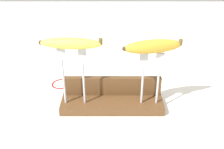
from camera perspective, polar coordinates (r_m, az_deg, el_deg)
name	(u,v)px	position (r m, az deg, el deg)	size (l,w,h in m)	color
ground_plane	(112,107)	(0.95, 0.00, -6.88)	(3.00, 3.00, 0.00)	white
wooden_board	(112,104)	(0.94, 0.00, -6.16)	(0.34, 0.10, 0.03)	brown
board_backstop	(112,86)	(0.95, 0.00, -2.36)	(0.34, 0.02, 0.07)	brown
fork_stand_left	(73,72)	(0.87, -8.14, 0.53)	(0.09, 0.01, 0.20)	#B2B2B7
fork_stand_right	(151,74)	(0.87, 8.11, 0.09)	(0.08, 0.01, 0.18)	#B2B2B7
banana_raised_left	(71,43)	(0.83, -8.60, 6.45)	(0.19, 0.06, 0.04)	#DBD147
banana_raised_right	(153,46)	(0.83, 8.55, 5.83)	(0.19, 0.07, 0.04)	gold
wire_coil	(61,83)	(1.09, -10.54, -1.84)	(0.08, 0.08, 0.01)	red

